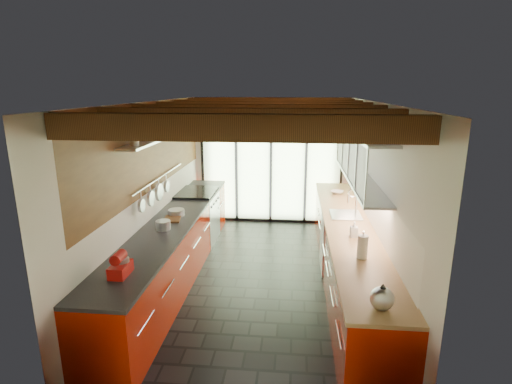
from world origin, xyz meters
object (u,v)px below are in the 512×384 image
soap_bottle (354,229)px  bowl (337,192)px  kettle (382,297)px  paper_towel (363,247)px  stand_mixer (121,265)px

soap_bottle → bowl: size_ratio=0.91×
kettle → paper_towel: paper_towel is taller
stand_mixer → bowl: 4.32m
soap_bottle → paper_towel: bearing=-90.0°
stand_mixer → kettle: stand_mixer is taller
stand_mixer → paper_towel: (2.54, 0.66, 0.03)m
stand_mixer → bowl: stand_mixer is taller
stand_mixer → kettle: size_ratio=1.12×
paper_towel → bowl: bearing=90.0°
kettle → paper_towel: (-0.00, 1.06, 0.03)m
soap_bottle → kettle: bearing=-90.0°
kettle → paper_towel: bearing=90.0°
kettle → bowl: 3.90m
stand_mixer → paper_towel: size_ratio=0.90×
stand_mixer → paper_towel: 2.62m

